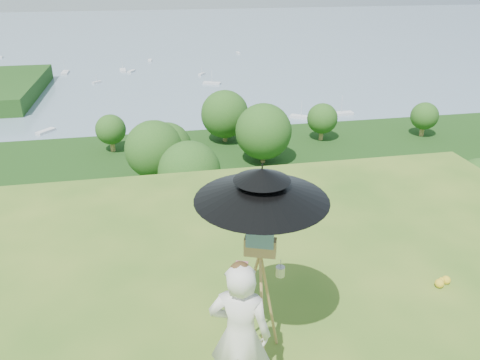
{
  "coord_description": "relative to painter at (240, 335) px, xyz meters",
  "views": [
    {
      "loc": [
        -0.14,
        -2.49,
        4.17
      ],
      "look_at": [
        1.12,
        3.97,
        1.12
      ],
      "focal_mm": 35.0,
      "sensor_mm": 36.0,
      "label": 1
    }
  ],
  "objects": [
    {
      "name": "forest_slope",
      "position": [
        -0.54,
        34.03,
        -29.85
      ],
      "size": [
        140.0,
        56.0,
        22.0
      ],
      "primitive_type": "cube",
      "color": "#13330D",
      "rests_on": "bay_water"
    },
    {
      "name": "shoreline_tier",
      "position": [
        -0.54,
        74.03,
        -36.85
      ],
      "size": [
        170.0,
        28.0,
        8.0
      ],
      "primitive_type": "cube",
      "color": "slate",
      "rests_on": "bay_water"
    },
    {
      "name": "bay_water",
      "position": [
        -0.54,
        239.03,
        -34.85
      ],
      "size": [
        700.0,
        700.0,
        0.0
      ],
      "primitive_type": "plane",
      "color": "gray",
      "rests_on": "ground"
    },
    {
      "name": "slope_trees",
      "position": [
        -0.54,
        34.03,
        -15.85
      ],
      "size": [
        110.0,
        50.0,
        6.0
      ],
      "primitive_type": null,
      "color": "#1B5218",
      "rests_on": "forest_slope"
    },
    {
      "name": "harbor_town",
      "position": [
        -0.54,
        74.03,
        -30.35
      ],
      "size": [
        110.0,
        22.0,
        5.0
      ],
      "primitive_type": null,
      "color": "silver",
      "rests_on": "shoreline_tier"
    },
    {
      "name": "moored_boats",
      "position": [
        -13.04,
        160.03,
        -34.5
      ],
      "size": [
        140.0,
        140.0,
        0.7
      ],
      "primitive_type": null,
      "color": "silver",
      "rests_on": "bay_water"
    },
    {
      "name": "painter",
      "position": [
        0.0,
        0.0,
        0.0
      ],
      "size": [
        0.72,
        0.6,
        1.7
      ],
      "primitive_type": "imported",
      "rotation": [
        0.0,
        0.0,
        2.79
      ],
      "color": "silver",
      "rests_on": "ground"
    },
    {
      "name": "field_easel",
      "position": [
        0.31,
        0.52,
        0.02
      ],
      "size": [
        0.85,
        0.85,
        1.75
      ],
      "primitive_type": null,
      "rotation": [
        0.0,
        0.0,
        -0.36
      ],
      "color": "#AF7F49",
      "rests_on": "ground"
    },
    {
      "name": "sun_umbrella",
      "position": [
        0.32,
        0.55,
        1.08
      ],
      "size": [
        1.65,
        1.65,
        0.99
      ],
      "primitive_type": null,
      "rotation": [
        0.0,
        0.0,
        -0.25
      ],
      "color": "black",
      "rests_on": "field_easel"
    },
    {
      "name": "painter_cap",
      "position": [
        0.0,
        0.0,
        0.8
      ],
      "size": [
        0.27,
        0.29,
        0.1
      ],
      "primitive_type": null,
      "rotation": [
        0.0,
        0.0,
        -0.36
      ],
      "color": "#BE6875",
      "rests_on": "painter"
    }
  ]
}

